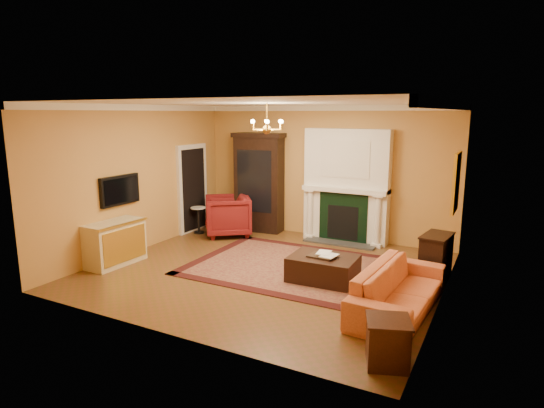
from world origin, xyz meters
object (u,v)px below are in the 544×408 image
Objects in this scene: wingback_armchair at (228,214)px; coral_sofa at (399,282)px; console_table at (436,258)px; leather_ottoman at (323,268)px; pedestal_table at (198,218)px; commode at (115,243)px; china_cabinet at (260,185)px; end_table at (388,343)px.

wingback_armchair reaches higher than coral_sofa.
wingback_armchair reaches higher than console_table.
leather_ottoman is (-1.69, -0.96, -0.16)m from console_table.
pedestal_table is 0.57× the size of commode.
wingback_armchair is at bearing 148.81° from leather_ottoman.
china_cabinet is 3.57× the size of pedestal_table.
commode is at bearing -113.56° from china_cabinet.
china_cabinet is 1.67m from pedestal_table.
wingback_armchair is 4.83m from console_table.
coral_sofa is (5.21, -2.16, 0.07)m from pedestal_table.
commode is (-0.03, -2.58, 0.05)m from pedestal_table.
china_cabinet is 2.94× the size of console_table.
leather_ottoman is (2.64, -2.49, -0.91)m from china_cabinet.
end_table is at bearing -168.18° from coral_sofa.
wingback_armchair is 3.54m from leather_ottoman.
coral_sofa is 1.55m from leather_ottoman.
china_cabinet reaches higher than end_table.
end_table is 0.68× the size of console_table.
wingback_armchair is 0.93× the size of leather_ottoman.
coral_sofa reaches higher than leather_ottoman.
end_table is at bearing -9.61° from commode.
end_table is at bearing -83.24° from console_table.
end_table is (4.71, -3.88, -0.25)m from wingback_armchair.
china_cabinet is at bearing 168.40° from console_table.
wingback_armchair is 6.10m from end_table.
wingback_armchair reaches higher than pedestal_table.
china_cabinet reaches higher than commode.
console_table is (5.48, -0.59, 0.02)m from pedestal_table.
pedestal_table is at bearing -145.83° from china_cabinet.
end_table reaches higher than leather_ottoman.
commode is (-1.18, -3.51, -0.72)m from china_cabinet.
console_table is (4.77, -0.77, -0.13)m from wingback_armchair.
leather_ottoman is at bearing -22.27° from pedestal_table.
commode reaches higher than end_table.
coral_sofa is at bearing -22.54° from pedestal_table.
commode reaches higher than leather_ottoman.
pedestal_table reaches higher than leather_ottoman.
end_table is (4.27, -4.64, -0.87)m from china_cabinet.
china_cabinet is 4.65m from console_table.
console_table is 1.95m from leather_ottoman.
leather_ottoman is at bearing -142.45° from console_table.
china_cabinet reaches higher than leather_ottoman.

